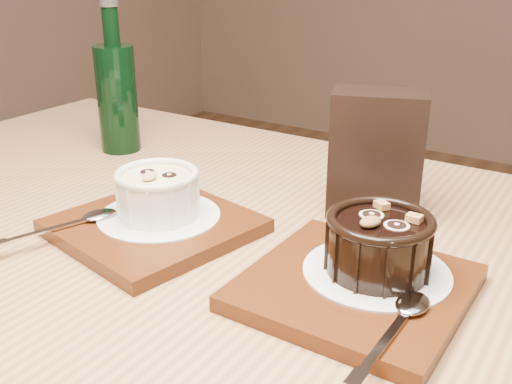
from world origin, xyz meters
TOP-DOWN VIEW (x-y plane):
  - table at (0.13, -0.21)m, footprint 1.20×0.81m
  - tray_left at (0.04, -0.20)m, footprint 0.21×0.21m
  - doily_left at (0.04, -0.19)m, footprint 0.13×0.13m
  - ramekin_white at (0.04, -0.19)m, footprint 0.09×0.09m
  - spoon_left at (-0.02, -0.26)m, footprint 0.07×0.14m
  - tray_right at (0.27, -0.20)m, footprint 0.18×0.18m
  - doily_right at (0.28, -0.17)m, footprint 0.13×0.13m
  - ramekin_dark at (0.28, -0.17)m, footprint 0.09×0.09m
  - spoon_right at (0.33, -0.25)m, footprint 0.03×0.13m
  - condiment_stand at (0.22, -0.02)m, footprint 0.11×0.09m
  - green_bottle at (-0.19, -0.01)m, footprint 0.06×0.06m

SIDE VIEW (x-z plane):
  - table at x=0.13m, z-range 0.28..1.03m
  - tray_left at x=0.04m, z-range 0.75..0.76m
  - tray_right at x=0.27m, z-range 0.75..0.76m
  - doily_left at x=0.04m, z-range 0.77..0.77m
  - doily_right at x=0.28m, z-range 0.77..0.77m
  - spoon_left at x=-0.02m, z-range 0.77..0.77m
  - spoon_right at x=0.33m, z-range 0.77..0.77m
  - ramekin_white at x=0.04m, z-range 0.77..0.82m
  - ramekin_dark at x=0.28m, z-range 0.77..0.82m
  - condiment_stand at x=0.22m, z-range 0.75..0.89m
  - green_bottle at x=-0.19m, z-range 0.73..0.94m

